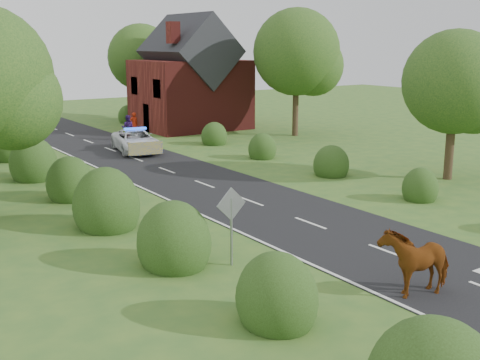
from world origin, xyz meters
TOP-DOWN VIEW (x-y plane):
  - ground at (0.00, 0.00)m, footprint 120.00×120.00m
  - road at (0.00, 15.00)m, footprint 6.00×70.00m
  - road_markings at (-1.60, 12.93)m, footprint 4.96×70.00m
  - hedgerow_left at (-6.51, 11.69)m, footprint 2.75×50.41m
  - hedgerow_right at (6.60, 11.21)m, footprint 2.10×45.78m
  - tree_right_a at (11.23, 5.87)m, footprint 5.33×5.20m
  - tree_right_b at (14.29, 21.84)m, footprint 6.56×6.40m
  - tree_right_c at (9.27, 37.85)m, footprint 6.15×6.00m
  - road_sign at (-5.00, 2.00)m, footprint 1.06×0.08m
  - house at (9.49, 30.00)m, footprint 8.00×7.40m
  - cow at (-1.86, -2.59)m, footprint 2.39×1.50m
  - police_van at (1.08, 22.34)m, footprint 3.32×5.51m
  - pedestrian_red at (3.77, 28.51)m, footprint 0.67×0.45m
  - pedestrian_purple at (2.63, 27.05)m, footprint 1.11×1.05m

SIDE VIEW (x-z plane):
  - ground at x=0.00m, z-range 0.00..0.00m
  - road at x=0.00m, z-range 0.00..0.02m
  - road_markings at x=-1.60m, z-range 0.02..0.03m
  - hedgerow_right at x=6.60m, z-range -0.50..1.60m
  - police_van at x=1.08m, z-range -0.07..1.50m
  - hedgerow_left at x=-6.51m, z-range -0.75..2.25m
  - cow at x=-1.86m, z-range 0.00..1.59m
  - pedestrian_red at x=3.77m, z-range 0.00..1.79m
  - pedestrian_purple at x=2.63m, z-range 0.00..1.81m
  - road_sign at x=-5.00m, z-range 0.39..2.92m
  - house at x=9.49m, z-range -0.80..8.37m
  - tree_right_a at x=11.23m, z-range 0.96..8.52m
  - tree_right_c at x=9.27m, z-range 1.05..9.63m
  - tree_right_b at x=14.29m, z-range 1.24..10.64m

